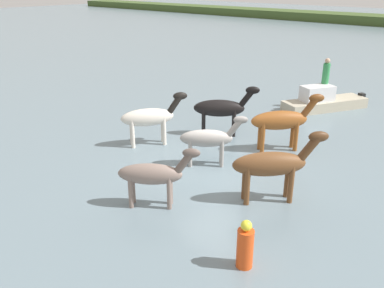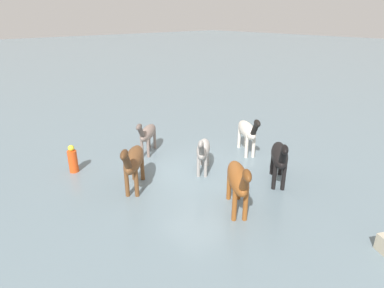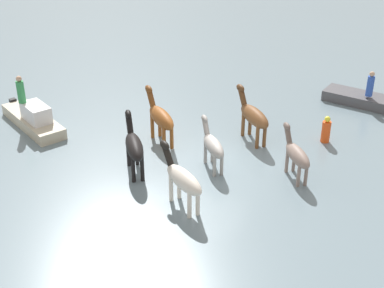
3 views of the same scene
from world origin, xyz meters
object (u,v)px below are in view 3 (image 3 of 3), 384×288
at_px(horse_chestnut_trailing, 134,146).
at_px(horse_rear_stallion, 183,179).
at_px(horse_lead, 160,117).
at_px(buoy_channel_marker, 326,130).
at_px(boat_dinghy_port, 34,120).
at_px(horse_mid_herd, 297,155).
at_px(person_boatman_standing, 370,85).
at_px(person_spotter_bow, 21,90).
at_px(horse_dun_straggler, 213,145).
at_px(boat_skiff_near, 373,103).
at_px(horse_pinto_flank, 253,116).

bearing_deg(horse_chestnut_trailing, horse_rear_stallion, -155.59).
relative_size(horse_chestnut_trailing, horse_lead, 0.98).
bearing_deg(buoy_channel_marker, boat_dinghy_port, 108.06).
height_order(horse_chestnut_trailing, horse_mid_herd, horse_chestnut_trailing).
height_order(horse_rear_stallion, person_boatman_standing, horse_rear_stallion).
height_order(horse_mid_herd, buoy_channel_marker, horse_mid_herd).
bearing_deg(horse_mid_herd, person_boatman_standing, -49.52).
height_order(horse_rear_stallion, horse_mid_herd, horse_rear_stallion).
relative_size(horse_rear_stallion, person_spotter_bow, 1.92).
xyz_separation_m(horse_dun_straggler, boat_skiff_near, (8.40, -4.70, -0.77)).
xyz_separation_m(horse_pinto_flank, person_boatman_standing, (5.42, -3.83, 0.03)).
relative_size(person_boatman_standing, person_spotter_bow, 1.00).
bearing_deg(boat_dinghy_port, horse_dun_straggler, 26.78).
distance_m(horse_dun_straggler, horse_pinto_flank, 2.85).
bearing_deg(horse_pinto_flank, horse_chestnut_trailing, 96.14).
distance_m(horse_rear_stallion, boat_skiff_near, 12.12).
relative_size(horse_pinto_flank, person_boatman_standing, 1.83).
xyz_separation_m(person_boatman_standing, person_spotter_bow, (-8.35, 13.15, 0.59)).
bearing_deg(horse_rear_stallion, horse_dun_straggler, -55.35).
xyz_separation_m(horse_dun_straggler, horse_mid_herd, (0.59, -2.99, 0.00)).
height_order(horse_chestnut_trailing, boat_skiff_near, horse_chestnut_trailing).
relative_size(horse_pinto_flank, buoy_channel_marker, 1.91).
height_order(horse_rear_stallion, horse_chestnut_trailing, horse_chestnut_trailing).
bearing_deg(horse_mid_herd, horse_lead, 46.56).
xyz_separation_m(boat_skiff_near, person_boatman_standing, (-0.21, 0.25, 0.97)).
relative_size(horse_dun_straggler, horse_pinto_flank, 0.86).
distance_m(horse_dun_straggler, horse_mid_herd, 3.05).
bearing_deg(person_spotter_bow, horse_chestnut_trailing, -101.96).
relative_size(horse_dun_straggler, horse_mid_herd, 0.97).
bearing_deg(buoy_channel_marker, horse_mid_herd, 172.97).
distance_m(horse_lead, person_spotter_bow, 6.11).
height_order(boat_dinghy_port, buoy_channel_marker, boat_dinghy_port).
xyz_separation_m(horse_chestnut_trailing, horse_lead, (2.53, 0.23, 0.03)).
relative_size(horse_rear_stallion, horse_chestnut_trailing, 1.03).
relative_size(horse_lead, person_spotter_bow, 1.91).
distance_m(boat_skiff_near, boat_dinghy_port, 15.55).
height_order(horse_dun_straggler, horse_lead, horse_lead).
relative_size(horse_dun_straggler, horse_rear_stallion, 0.82).
relative_size(horse_rear_stallion, horse_lead, 1.01).
distance_m(horse_dun_straggler, horse_rear_stallion, 2.76).
distance_m(horse_pinto_flank, horse_lead, 3.76).
xyz_separation_m(horse_pinto_flank, buoy_channel_marker, (1.11, -2.78, -0.60)).
bearing_deg(person_boatman_standing, horse_dun_straggler, 151.49).
xyz_separation_m(horse_dun_straggler, person_boatman_standing, (8.20, -4.45, 0.19)).
xyz_separation_m(horse_chestnut_trailing, person_spotter_bow, (1.31, 6.19, 0.63)).
xyz_separation_m(horse_rear_stallion, horse_chestnut_trailing, (1.30, 2.57, 0.02)).
relative_size(horse_lead, boat_skiff_near, 0.47).
bearing_deg(horse_pinto_flank, person_boatman_standing, -82.75).
distance_m(horse_chestnut_trailing, boat_skiff_near, 12.25).
bearing_deg(buoy_channel_marker, horse_pinto_flank, 111.73).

